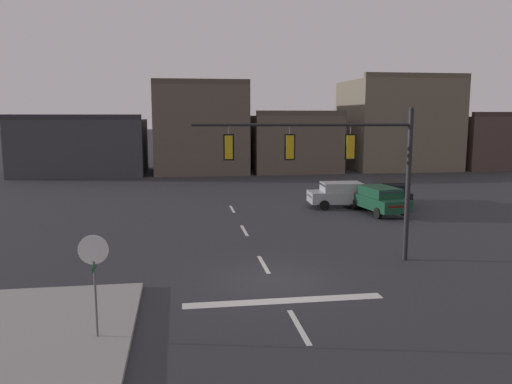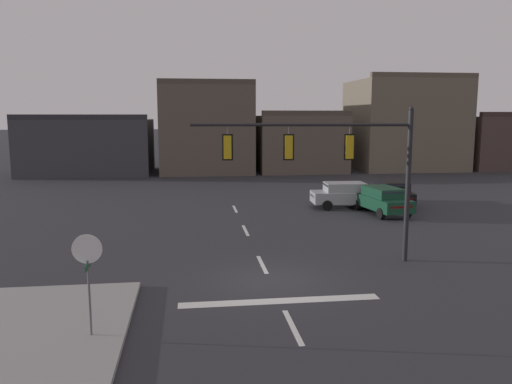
% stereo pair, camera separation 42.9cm
% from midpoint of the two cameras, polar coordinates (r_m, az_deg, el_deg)
% --- Properties ---
extents(ground_plane, '(400.00, 400.00, 0.00)m').
position_cam_midpoint_polar(ground_plane, '(18.26, 1.21, -9.93)').
color(ground_plane, '#2B2B30').
extents(sidewalk_near_corner, '(5.00, 8.00, 0.15)m').
position_cam_midpoint_polar(sidewalk_near_corner, '(14.83, -24.57, -14.95)').
color(sidewalk_near_corner, gray).
rests_on(sidewalk_near_corner, ground).
extents(stop_bar_paint, '(6.40, 0.50, 0.01)m').
position_cam_midpoint_polar(stop_bar_paint, '(16.41, 2.42, -12.11)').
color(stop_bar_paint, silver).
rests_on(stop_bar_paint, ground).
extents(lane_centreline, '(0.16, 26.40, 0.01)m').
position_cam_midpoint_polar(lane_centreline, '(20.14, 0.24, -8.13)').
color(lane_centreline, silver).
rests_on(lane_centreline, ground).
extents(signal_mast_near_side, '(8.58, 1.08, 6.14)m').
position_cam_midpoint_polar(signal_mast_near_side, '(20.08, 8.34, 3.91)').
color(signal_mast_near_side, black).
rests_on(signal_mast_near_side, ground).
extents(stop_sign, '(0.76, 0.64, 2.83)m').
position_cam_midpoint_polar(stop_sign, '(13.65, -18.62, -7.41)').
color(stop_sign, '#56565B').
rests_on(stop_sign, ground).
extents(car_lot_nearside, '(2.41, 4.63, 1.61)m').
position_cam_midpoint_polar(car_lot_nearside, '(31.01, 13.26, -0.79)').
color(car_lot_nearside, '#143D28').
rests_on(car_lot_nearside, ground).
extents(car_lot_middle, '(2.26, 4.58, 1.61)m').
position_cam_midpoint_polar(car_lot_middle, '(34.08, 14.25, 0.01)').
color(car_lot_middle, black).
rests_on(car_lot_middle, ground).
extents(car_lot_farside, '(4.52, 2.07, 1.61)m').
position_cam_midpoint_polar(car_lot_farside, '(32.55, 9.38, -0.24)').
color(car_lot_farside, '#9EA0A5').
rests_on(car_lot_farside, ground).
extents(building_row, '(53.16, 11.57, 9.97)m').
position_cam_midpoint_polar(building_row, '(54.49, 3.03, 6.48)').
color(building_row, '#38383D').
rests_on(building_row, ground).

